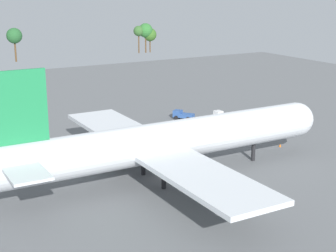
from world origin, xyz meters
name	(u,v)px	position (x,y,z in m)	size (l,w,h in m)	color
ground_plane	(168,178)	(0.00, 0.00, 0.00)	(238.78, 238.78, 0.00)	slate
cargo_airplane	(167,142)	(-0.20, 0.00, 6.17)	(59.69, 52.64, 19.27)	silver
fuel_truck	(214,117)	(26.20, 24.93, 1.20)	(4.93, 2.40, 2.55)	white
baggage_tug	(183,115)	(21.68, 31.07, 1.03)	(4.39, 4.92, 2.00)	#2D5193
safety_cone_nose	(280,145)	(26.86, 3.71, 0.30)	(0.42, 0.42, 0.60)	orange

